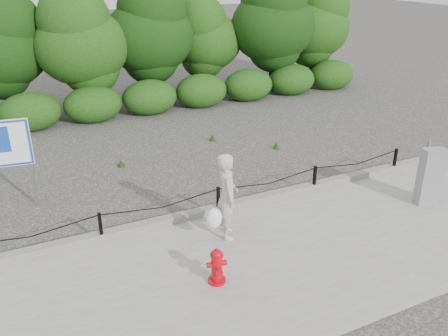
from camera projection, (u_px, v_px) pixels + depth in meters
ground at (218, 216)px, 10.24m from camera, size 90.00×90.00×0.00m
sidewalk at (266, 263)px, 8.58m from camera, size 14.00×4.00×0.08m
curb at (217, 208)px, 10.22m from camera, size 14.00×0.22×0.14m
chain_barrier at (218, 197)px, 10.05m from camera, size 10.06×0.06×0.60m
treeline at (132, 36)px, 16.86m from camera, size 20.37×3.62×4.69m
fire_hydrant at (217, 266)px, 7.89m from camera, size 0.36×0.38×0.66m
pedestrian at (226, 197)px, 9.01m from camera, size 0.80×0.73×1.74m
utility_cabinet at (430, 176)px, 10.34m from camera, size 0.55×0.42×1.43m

